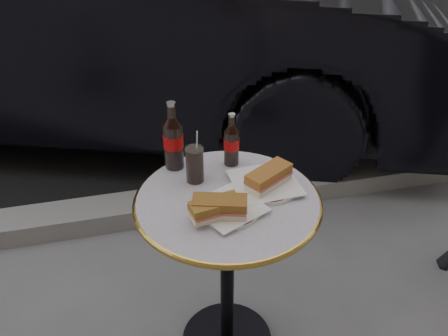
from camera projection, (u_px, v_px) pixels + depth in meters
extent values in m
cube|color=black|center=(128.00, 8.00, 6.09)|extent=(40.00, 8.00, 0.00)
cube|color=gray|center=(187.00, 202.00, 2.74)|extent=(40.00, 0.20, 0.12)
cylinder|color=silver|center=(229.00, 209.00, 1.58)|extent=(0.25, 0.25, 0.01)
cylinder|color=white|center=(265.00, 184.00, 1.69)|extent=(0.25, 0.25, 0.01)
cube|color=olive|center=(215.00, 209.00, 1.53)|extent=(0.17, 0.10, 0.05)
cube|color=brown|center=(220.00, 208.00, 1.53)|extent=(0.18, 0.12, 0.06)
cube|color=#9E6028|center=(269.00, 178.00, 1.66)|extent=(0.18, 0.15, 0.06)
cylinder|color=black|center=(195.00, 164.00, 1.69)|extent=(0.08, 0.08, 0.13)
imported|color=black|center=(89.00, 8.00, 3.26)|extent=(3.23, 5.14, 1.60)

